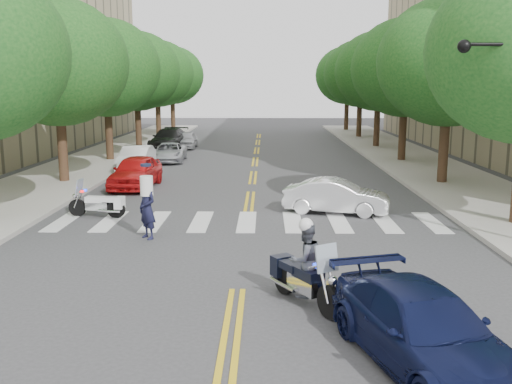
{
  "coord_description": "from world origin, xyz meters",
  "views": [
    {
      "loc": [
        0.62,
        -12.19,
        4.51
      ],
      "look_at": [
        0.33,
        5.04,
        1.3
      ],
      "focal_mm": 40.0,
      "sensor_mm": 36.0,
      "label": 1
    }
  ],
  "objects_px": {
    "motorcycle_police": "(304,266)",
    "sedan_blue": "(423,329)",
    "motorcycle_parked": "(101,204)",
    "convertible": "(336,196)",
    "officer_standing": "(147,209)"
  },
  "relations": [
    {
      "from": "motorcycle_police",
      "to": "sedan_blue",
      "type": "height_order",
      "value": "motorcycle_police"
    },
    {
      "from": "motorcycle_parked",
      "to": "convertible",
      "type": "distance_m",
      "value": 8.29
    },
    {
      "from": "motorcycle_parked",
      "to": "sedan_blue",
      "type": "distance_m",
      "value": 13.43
    },
    {
      "from": "motorcycle_parked",
      "to": "officer_standing",
      "type": "height_order",
      "value": "officer_standing"
    },
    {
      "from": "motorcycle_parked",
      "to": "officer_standing",
      "type": "distance_m",
      "value": 3.56
    },
    {
      "from": "motorcycle_police",
      "to": "convertible",
      "type": "height_order",
      "value": "motorcycle_police"
    },
    {
      "from": "convertible",
      "to": "sedan_blue",
      "type": "bearing_deg",
      "value": -164.89
    },
    {
      "from": "motorcycle_police",
      "to": "sedan_blue",
      "type": "distance_m",
      "value": 3.21
    },
    {
      "from": "convertible",
      "to": "sedan_blue",
      "type": "height_order",
      "value": "sedan_blue"
    },
    {
      "from": "motorcycle_parked",
      "to": "sedan_blue",
      "type": "height_order",
      "value": "motorcycle_parked"
    },
    {
      "from": "motorcycle_police",
      "to": "officer_standing",
      "type": "height_order",
      "value": "motorcycle_police"
    },
    {
      "from": "officer_standing",
      "to": "motorcycle_parked",
      "type": "bearing_deg",
      "value": 174.03
    },
    {
      "from": "motorcycle_police",
      "to": "sedan_blue",
      "type": "bearing_deg",
      "value": 92.3
    },
    {
      "from": "officer_standing",
      "to": "motorcycle_police",
      "type": "bearing_deg",
      "value": -4.25
    },
    {
      "from": "motorcycle_parked",
      "to": "officer_standing",
      "type": "xyz_separation_m",
      "value": [
        2.19,
        -2.77,
        0.45
      ]
    }
  ]
}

